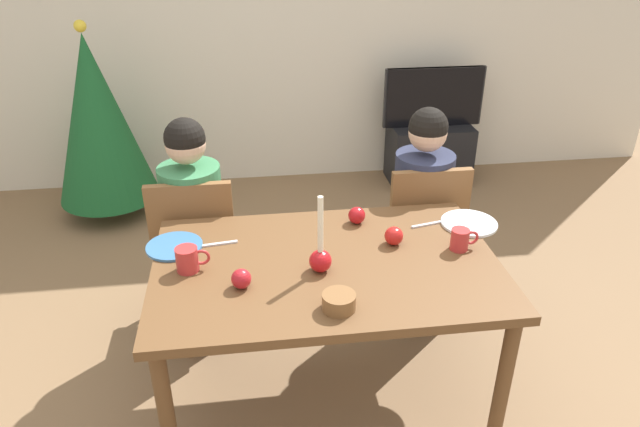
% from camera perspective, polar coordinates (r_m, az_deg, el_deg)
% --- Properties ---
extents(ground_plane, '(7.68, 7.68, 0.00)m').
position_cam_1_polar(ground_plane, '(2.84, 0.56, -17.65)').
color(ground_plane, brown).
extents(back_wall, '(6.40, 0.10, 2.60)m').
position_cam_1_polar(back_wall, '(4.63, -4.18, 18.82)').
color(back_wall, beige).
rests_on(back_wall, ground).
extents(dining_table, '(1.40, 0.90, 0.75)m').
position_cam_1_polar(dining_table, '(2.41, 0.64, -6.49)').
color(dining_table, brown).
rests_on(dining_table, ground).
extents(chair_left, '(0.40, 0.40, 0.90)m').
position_cam_1_polar(chair_left, '(3.00, -12.02, -3.11)').
color(chair_left, brown).
rests_on(chair_left, ground).
extents(chair_right, '(0.40, 0.40, 0.90)m').
position_cam_1_polar(chair_right, '(3.12, 9.86, -1.66)').
color(chair_right, brown).
rests_on(chair_right, ground).
extents(person_left_child, '(0.30, 0.30, 1.17)m').
position_cam_1_polar(person_left_child, '(3.00, -12.10, -1.85)').
color(person_left_child, '#33384C').
rests_on(person_left_child, ground).
extents(person_right_child, '(0.30, 0.30, 1.17)m').
position_cam_1_polar(person_right_child, '(3.12, 9.78, -0.44)').
color(person_right_child, '#33384C').
rests_on(person_right_child, ground).
extents(tv_stand, '(0.64, 0.40, 0.48)m').
position_cam_1_polar(tv_stand, '(4.85, 10.58, 5.83)').
color(tv_stand, black).
rests_on(tv_stand, ground).
extents(tv, '(0.79, 0.05, 0.46)m').
position_cam_1_polar(tv, '(4.70, 11.08, 11.14)').
color(tv, black).
rests_on(tv, tv_stand).
extents(christmas_tree, '(0.70, 0.70, 1.39)m').
position_cam_1_polar(christmas_tree, '(4.35, -20.97, 8.60)').
color(christmas_tree, brown).
rests_on(christmas_tree, ground).
extents(candle_centerpiece, '(0.09, 0.09, 0.33)m').
position_cam_1_polar(candle_centerpiece, '(2.28, 0.04, -4.20)').
color(candle_centerpiece, red).
rests_on(candle_centerpiece, dining_table).
extents(plate_left, '(0.24, 0.24, 0.01)m').
position_cam_1_polar(plate_left, '(2.54, -14.08, -3.13)').
color(plate_left, teal).
rests_on(plate_left, dining_table).
extents(plate_right, '(0.25, 0.25, 0.01)m').
position_cam_1_polar(plate_right, '(2.72, 14.40, -0.92)').
color(plate_right, silver).
rests_on(plate_right, dining_table).
extents(mug_left, '(0.13, 0.09, 0.10)m').
position_cam_1_polar(mug_left, '(2.35, -12.80, -4.40)').
color(mug_left, '#B72D2D').
rests_on(mug_left, dining_table).
extents(mug_right, '(0.12, 0.08, 0.09)m').
position_cam_1_polar(mug_right, '(2.50, 13.61, -2.48)').
color(mug_right, '#B72D2D').
rests_on(mug_right, dining_table).
extents(fork_left, '(0.18, 0.04, 0.01)m').
position_cam_1_polar(fork_left, '(2.52, -10.11, -2.97)').
color(fork_left, silver).
rests_on(fork_left, dining_table).
extents(fork_right, '(0.18, 0.05, 0.01)m').
position_cam_1_polar(fork_right, '(2.68, 10.68, -1.01)').
color(fork_right, silver).
rests_on(fork_right, dining_table).
extents(bowl_walnuts, '(0.12, 0.12, 0.06)m').
position_cam_1_polar(bowl_walnuts, '(2.10, 1.96, -8.62)').
color(bowl_walnuts, brown).
rests_on(bowl_walnuts, dining_table).
extents(apple_near_candle, '(0.08, 0.08, 0.08)m').
position_cam_1_polar(apple_near_candle, '(2.22, -7.72, -6.35)').
color(apple_near_candle, '#AC1A21').
rests_on(apple_near_candle, dining_table).
extents(apple_by_left_plate, '(0.08, 0.08, 0.08)m').
position_cam_1_polar(apple_by_left_plate, '(2.49, 7.25, -2.19)').
color(apple_by_left_plate, red).
rests_on(apple_by_left_plate, dining_table).
extents(apple_by_right_mug, '(0.08, 0.08, 0.08)m').
position_cam_1_polar(apple_by_right_mug, '(2.64, 3.62, -0.18)').
color(apple_by_right_mug, '#AD1419').
rests_on(apple_by_right_mug, dining_table).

